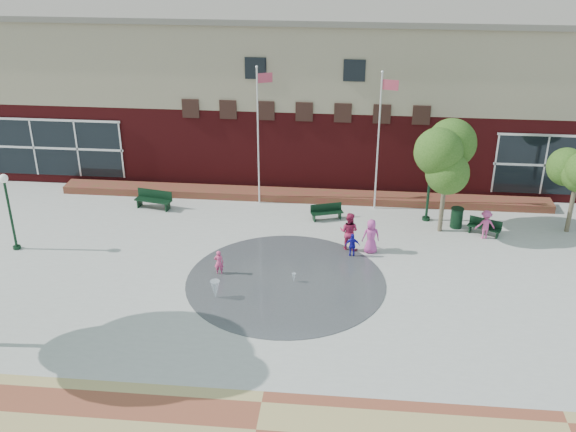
# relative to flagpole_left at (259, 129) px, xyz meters

# --- Properties ---
(ground) EXTENTS (120.00, 120.00, 0.00)m
(ground) POSITION_rel_flagpole_left_xyz_m (2.17, -10.92, -4.06)
(ground) COLOR #666056
(ground) RESTS_ON ground
(plaza_concrete) EXTENTS (46.00, 18.00, 0.01)m
(plaza_concrete) POSITION_rel_flagpole_left_xyz_m (2.17, -6.92, -4.06)
(plaza_concrete) COLOR #A8A8A0
(plaza_concrete) RESTS_ON ground
(splash_pad) EXTENTS (8.40, 8.40, 0.01)m
(splash_pad) POSITION_rel_flagpole_left_xyz_m (2.17, -7.92, -4.06)
(splash_pad) COLOR #383A3D
(splash_pad) RESTS_ON ground
(library_building) EXTENTS (44.40, 10.40, 9.20)m
(library_building) POSITION_rel_flagpole_left_xyz_m (2.17, 6.56, 0.58)
(library_building) COLOR #560F12
(library_building) RESTS_ON ground
(flower_bed) EXTENTS (26.00, 1.20, 0.40)m
(flower_bed) POSITION_rel_flagpole_left_xyz_m (2.17, 0.68, -4.06)
(flower_bed) COLOR maroon
(flower_bed) RESTS_ON ground
(flagpole_left) EXTENTS (0.80, 0.39, 7.30)m
(flagpole_left) POSITION_rel_flagpole_left_xyz_m (0.00, 0.00, 0.00)
(flagpole_left) COLOR silver
(flagpole_left) RESTS_ON ground
(flagpole_right) EXTENTS (0.87, 0.27, 7.21)m
(flagpole_right) POSITION_rel_flagpole_left_xyz_m (6.05, -0.11, -0.03)
(flagpole_right) COLOR silver
(flagpole_right) RESTS_ON ground
(lamp_left) EXTENTS (0.39, 0.39, 3.70)m
(lamp_left) POSITION_rel_flagpole_left_xyz_m (-10.43, -6.23, -1.77)
(lamp_left) COLOR black
(lamp_left) RESTS_ON ground
(lamp_right) EXTENTS (0.43, 0.43, 4.06)m
(lamp_right) POSITION_rel_flagpole_left_xyz_m (8.56, -1.27, -1.54)
(lamp_right) COLOR black
(lamp_right) RESTS_ON ground
(bench_left) EXTENTS (2.00, 0.92, 0.97)m
(bench_left) POSITION_rel_flagpole_left_xyz_m (-5.39, -1.26, -3.75)
(bench_left) COLOR black
(bench_left) RESTS_ON ground
(bench_mid) EXTENTS (1.66, 0.93, 0.81)m
(bench_mid) POSITION_rel_flagpole_left_xyz_m (3.60, -1.70, -3.80)
(bench_mid) COLOR black
(bench_mid) RESTS_ON ground
(bench_right) EXTENTS (1.60, 1.05, 0.79)m
(bench_right) POSITION_rel_flagpole_left_xyz_m (11.17, -2.63, -3.81)
(bench_right) COLOR black
(bench_right) RESTS_ON ground
(trash_can) EXTENTS (0.62, 0.62, 1.02)m
(trash_can) POSITION_rel_flagpole_left_xyz_m (9.94, -1.94, -3.54)
(trash_can) COLOR black
(trash_can) RESTS_ON ground
(tree_mid) EXTENTS (3.03, 3.03, 5.11)m
(tree_mid) POSITION_rel_flagpole_left_xyz_m (9.12, -2.43, -0.34)
(tree_mid) COLOR #4C4131
(tree_mid) RESTS_ON ground
(water_jet_a) EXTENTS (0.40, 0.40, 0.77)m
(water_jet_a) POSITION_rel_flagpole_left_xyz_m (-0.50, -9.48, -4.06)
(water_jet_a) COLOR white
(water_jet_a) RESTS_ON ground
(water_jet_b) EXTENTS (0.18, 0.18, 0.41)m
(water_jet_b) POSITION_rel_flagpole_left_xyz_m (2.52, -7.95, -4.06)
(water_jet_b) COLOR white
(water_jet_b) RESTS_ON ground
(child_splash) EXTENTS (0.42, 0.28, 1.12)m
(child_splash) POSITION_rel_flagpole_left_xyz_m (-0.72, -7.54, -3.50)
(child_splash) COLOR #E7427B
(child_splash) RESTS_ON ground
(adult_red) EXTENTS (1.04, 0.91, 1.83)m
(adult_red) POSITION_rel_flagpole_left_xyz_m (4.74, -4.73, -3.15)
(adult_red) COLOR #A8224A
(adult_red) RESTS_ON ground
(adult_pink) EXTENTS (0.88, 0.66, 1.62)m
(adult_pink) POSITION_rel_flagpole_left_xyz_m (5.74, -4.93, -3.25)
(adult_pink) COLOR #C14197
(adult_pink) RESTS_ON ground
(child_blue) EXTENTS (0.68, 0.32, 1.13)m
(child_blue) POSITION_rel_flagpole_left_xyz_m (4.92, -5.41, -3.50)
(child_blue) COLOR #1A15A9
(child_blue) RESTS_ON ground
(person_bench) EXTENTS (0.99, 0.64, 1.44)m
(person_bench) POSITION_rel_flagpole_left_xyz_m (11.13, -2.98, -3.35)
(person_bench) COLOR #C04281
(person_bench) RESTS_ON ground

